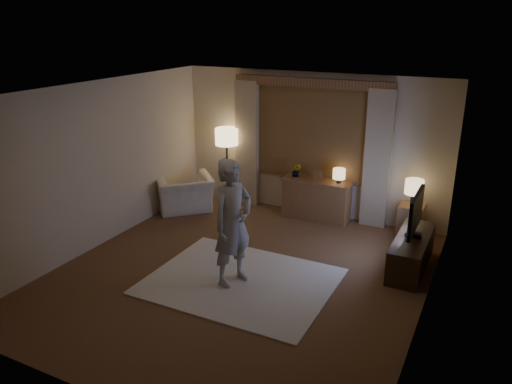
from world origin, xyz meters
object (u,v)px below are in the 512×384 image
Objects in this scene: tv_stand at (411,253)px; person at (233,223)px; sideboard at (316,200)px; armchair at (184,193)px; side_table at (410,221)px.

tv_stand is 2.69m from person.
sideboard is 1.18× the size of armchair.
armchair is 0.72× the size of tv_stand.
sideboard is 0.68× the size of person.
armchair is (-2.39, -0.71, -0.02)m from sideboard.
armchair is 4.13m from side_table.
tv_stand is at bearing -32.10° from sideboard.
tv_stand is (1.91, -1.20, -0.10)m from sideboard.
side_table is at bearing -16.36° from person.
person is at bearing -94.27° from sideboard.
side_table is at bearing -1.70° from sideboard.
armchair is 1.81× the size of side_table.
armchair is 0.58× the size of person.
person is (-2.12, -1.53, 0.65)m from tv_stand.
armchair reaches higher than side_table.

